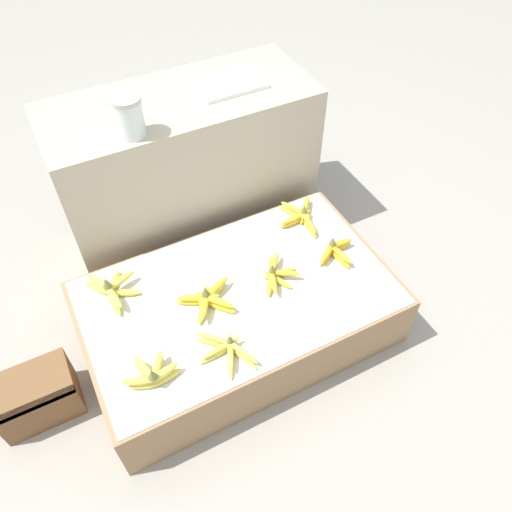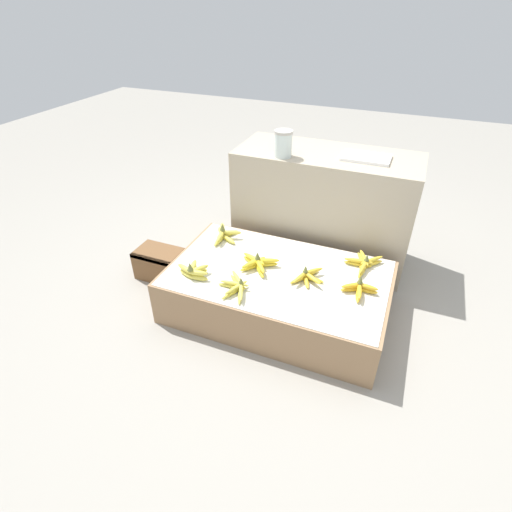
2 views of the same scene
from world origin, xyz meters
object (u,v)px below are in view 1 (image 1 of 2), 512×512
object	(u,v)px
foam_tray_white	(230,84)
banana_bunch_front_midleft	(227,350)
glass_jar	(129,116)
banana_bunch_middle_right	(335,251)
wooden_crate	(37,396)
banana_bunch_back_right	(301,216)
banana_bunch_front_left	(152,374)
banana_bunch_middle_midright	(275,274)
banana_bunch_back_left	(112,289)
banana_bunch_middle_midleft	(208,299)

from	to	relation	value
foam_tray_white	banana_bunch_front_midleft	bearing A→B (deg)	-116.99
banana_bunch_front_midleft	glass_jar	xyz separation A→B (m)	(-0.02, 0.77, 0.55)
banana_bunch_middle_right	wooden_crate	bearing A→B (deg)	178.15
banana_bunch_front_midleft	banana_bunch_back_right	size ratio (longest dim) A/B	0.91
banana_bunch_front_left	banana_bunch_front_midleft	bearing A→B (deg)	-5.10
glass_jar	foam_tray_white	world-z (taller)	glass_jar
banana_bunch_front_midleft	glass_jar	bearing A→B (deg)	91.39
banana_bunch_middle_midright	foam_tray_white	world-z (taller)	foam_tray_white
banana_bunch_middle_right	banana_bunch_middle_midright	bearing A→B (deg)	178.33
banana_bunch_back_right	glass_jar	world-z (taller)	glass_jar
banana_bunch_front_midleft	banana_bunch_middle_midright	bearing A→B (deg)	35.05
wooden_crate	banana_bunch_middle_midright	distance (m)	1.05
banana_bunch_back_left	foam_tray_white	xyz separation A→B (m)	(0.77, 0.46, 0.46)
banana_bunch_middle_midright	banana_bunch_middle_right	bearing A→B (deg)	-1.67
banana_bunch_front_midleft	banana_bunch_middle_midleft	bearing A→B (deg)	83.46
glass_jar	wooden_crate	bearing A→B (deg)	-143.49
foam_tray_white	banana_bunch_middle_midleft	bearing A→B (deg)	-122.87
banana_bunch_front_midleft	banana_bunch_middle_midright	size ratio (longest dim) A/B	1.14
banana_bunch_middle_midright	banana_bunch_middle_right	distance (m)	0.29
banana_bunch_middle_midright	banana_bunch_back_right	distance (m)	0.37
banana_bunch_front_left	banana_bunch_middle_midright	xyz separation A→B (m)	(0.61, 0.21, -0.01)
banana_bunch_middle_midleft	glass_jar	xyz separation A→B (m)	(-0.05, 0.53, 0.54)
glass_jar	banana_bunch_front_left	bearing A→B (deg)	-109.22
banana_bunch_middle_right	foam_tray_white	xyz separation A→B (m)	(-0.15, 0.70, 0.47)
banana_bunch_middle_midleft	banana_bunch_middle_right	xyz separation A→B (m)	(0.59, -0.01, -0.00)
banana_bunch_back_left	glass_jar	size ratio (longest dim) A/B	1.46
banana_bunch_middle_midright	banana_bunch_middle_right	world-z (taller)	banana_bunch_middle_right
wooden_crate	banana_bunch_back_right	size ratio (longest dim) A/B	1.12
wooden_crate	banana_bunch_middle_right	world-z (taller)	banana_bunch_middle_right
banana_bunch_back_left	glass_jar	bearing A→B (deg)	48.00
glass_jar	foam_tray_white	xyz separation A→B (m)	(0.49, 0.15, -0.07)
banana_bunch_front_left	banana_bunch_middle_midright	bearing A→B (deg)	18.76
wooden_crate	banana_bunch_middle_midleft	size ratio (longest dim) A/B	1.25
banana_bunch_middle_midleft	banana_bunch_front_left	bearing A→B (deg)	-145.13
banana_bunch_front_left	glass_jar	bearing A→B (deg)	70.78
foam_tray_white	banana_bunch_back_left	bearing A→B (deg)	-148.91
banana_bunch_front_midleft	glass_jar	size ratio (longest dim) A/B	1.49
banana_bunch_middle_midright	wooden_crate	bearing A→B (deg)	178.10
banana_bunch_back_left	banana_bunch_middle_midleft	bearing A→B (deg)	-34.53
banana_bunch_back_left	banana_bunch_middle_midright	bearing A→B (deg)	-20.08
banana_bunch_middle_midleft	banana_bunch_back_left	size ratio (longest dim) A/B	1.01
wooden_crate	banana_bunch_front_left	size ratio (longest dim) A/B	1.42
banana_bunch_front_midleft	banana_bunch_back_left	world-z (taller)	banana_bunch_back_left
wooden_crate	banana_bunch_front_left	bearing A→B (deg)	-29.77
banana_bunch_middle_midleft	foam_tray_white	world-z (taller)	foam_tray_white
banana_bunch_middle_right	banana_bunch_back_left	bearing A→B (deg)	165.45
banana_bunch_middle_midright	banana_bunch_front_midleft	bearing A→B (deg)	-144.95
wooden_crate	banana_bunch_back_right	world-z (taller)	banana_bunch_back_right
banana_bunch_middle_midleft	banana_bunch_middle_right	size ratio (longest dim) A/B	1.20
banana_bunch_middle_midright	banana_bunch_back_right	size ratio (longest dim) A/B	0.80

